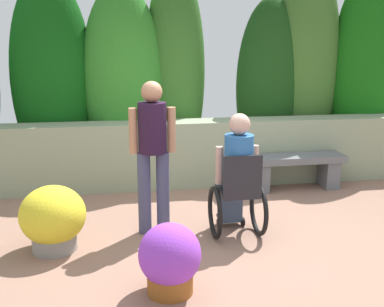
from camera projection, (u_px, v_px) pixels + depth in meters
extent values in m
plane|color=#8F6857|center=(220.00, 239.00, 4.88)|extent=(11.29, 11.29, 0.00)
cube|color=gray|center=(190.00, 153.00, 6.65)|extent=(6.95, 0.46, 0.94)
ellipsoid|color=#0F4C10|center=(53.00, 80.00, 6.72)|extent=(1.18, 0.83, 3.00)
ellipsoid|color=#2D7823|center=(123.00, 83.00, 6.84)|extent=(1.20, 0.84, 2.87)
ellipsoid|color=#306321|center=(175.00, 72.00, 7.03)|extent=(0.91, 0.64, 3.18)
ellipsoid|color=#173D13|center=(269.00, 86.00, 7.30)|extent=(1.05, 0.74, 2.71)
ellipsoid|color=#3A6526|center=(305.00, 66.00, 7.35)|extent=(1.09, 0.77, 3.31)
ellipsoid|color=#135A10|center=(364.00, 71.00, 7.38)|extent=(1.11, 0.78, 3.15)
cube|color=slate|center=(260.00, 177.00, 6.43)|extent=(0.20, 0.33, 0.40)
cube|color=slate|center=(329.00, 174.00, 6.60)|extent=(0.20, 0.33, 0.40)
cube|color=slate|center=(296.00, 158.00, 6.46)|extent=(1.39, 0.39, 0.09)
cube|color=black|center=(237.00, 191.00, 4.86)|extent=(0.40, 0.40, 0.06)
cube|color=black|center=(243.00, 175.00, 4.64)|extent=(0.40, 0.04, 0.40)
cube|color=black|center=(229.00, 216.00, 5.26)|extent=(0.28, 0.12, 0.03)
torus|color=black|center=(215.00, 212.00, 4.88)|extent=(0.05, 0.56, 0.56)
torus|color=black|center=(259.00, 210.00, 4.95)|extent=(0.05, 0.56, 0.56)
cylinder|color=black|center=(219.00, 223.00, 5.19)|extent=(0.03, 0.10, 0.10)
cylinder|color=black|center=(243.00, 222.00, 5.23)|extent=(0.03, 0.10, 0.10)
cube|color=#3B4D66|center=(235.00, 179.00, 4.93)|extent=(0.30, 0.40, 0.16)
cube|color=#3B4D66|center=(230.00, 203.00, 5.21)|extent=(0.26, 0.14, 0.43)
cylinder|color=#295F9E|center=(239.00, 159.00, 4.76)|extent=(0.30, 0.30, 0.50)
cylinder|color=tan|center=(219.00, 165.00, 4.81)|extent=(0.08, 0.08, 0.40)
cylinder|color=tan|center=(255.00, 164.00, 4.87)|extent=(0.08, 0.08, 0.40)
sphere|color=tan|center=(240.00, 124.00, 4.67)|extent=(0.22, 0.22, 0.22)
cylinder|color=#404263|center=(144.00, 193.00, 4.95)|extent=(0.14, 0.14, 0.90)
cylinder|color=#404263|center=(163.00, 192.00, 4.99)|extent=(0.14, 0.14, 0.90)
cylinder|color=black|center=(152.00, 128.00, 4.80)|extent=(0.30, 0.30, 0.53)
cylinder|color=#AD7655|center=(133.00, 131.00, 4.78)|extent=(0.09, 0.09, 0.48)
cylinder|color=#AD7655|center=(171.00, 130.00, 4.84)|extent=(0.09, 0.09, 0.48)
sphere|color=#AD7655|center=(152.00, 92.00, 4.72)|extent=(0.22, 0.22, 0.22)
cylinder|color=gray|center=(55.00, 240.00, 4.62)|extent=(0.44, 0.44, 0.21)
ellipsoid|color=#335D25|center=(53.00, 223.00, 4.57)|extent=(0.48, 0.48, 0.20)
ellipsoid|color=yellow|center=(53.00, 215.00, 4.55)|extent=(0.65, 0.65, 0.58)
cylinder|color=brown|center=(170.00, 281.00, 3.83)|extent=(0.38, 0.38, 0.20)
ellipsoid|color=#214D28|center=(170.00, 263.00, 3.79)|extent=(0.42, 0.42, 0.18)
ellipsoid|color=purple|center=(170.00, 254.00, 3.77)|extent=(0.52, 0.52, 0.52)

